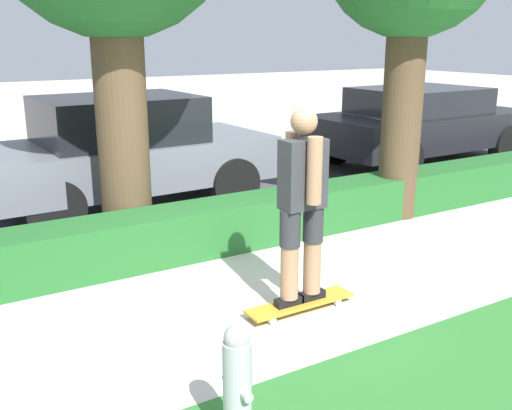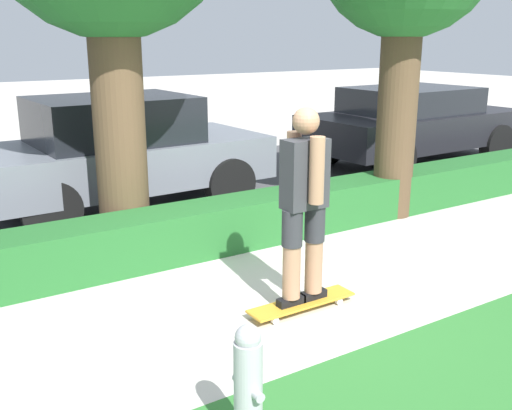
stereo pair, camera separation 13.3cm
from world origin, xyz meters
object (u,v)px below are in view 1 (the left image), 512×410
(skater_person, at_px, (302,202))
(fire_hydrant, at_px, (237,389))
(parked_car_middle, at_px, (126,150))
(skateboard, at_px, (300,303))
(parked_car_rear, at_px, (421,123))

(skater_person, xyz_separation_m, fire_hydrant, (-1.39, -1.32, -0.59))
(parked_car_middle, bearing_deg, skater_person, -89.79)
(skateboard, bearing_deg, fire_hydrant, -136.30)
(parked_car_middle, relative_size, fire_hydrant, 4.94)
(skater_person, distance_m, fire_hydrant, 2.00)
(parked_car_middle, height_order, fire_hydrant, parked_car_middle)
(skateboard, xyz_separation_m, fire_hydrant, (-1.39, -1.32, 0.34))
(skater_person, distance_m, parked_car_middle, 3.99)
(skater_person, relative_size, fire_hydrant, 2.10)
(skater_person, bearing_deg, skateboard, 82.87)
(parked_car_rear, bearing_deg, skateboard, -145.82)
(fire_hydrant, bearing_deg, skater_person, 43.70)
(skateboard, height_order, parked_car_middle, parked_car_middle)
(skateboard, distance_m, skater_person, 0.92)
(parked_car_middle, height_order, parked_car_rear, parked_car_middle)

